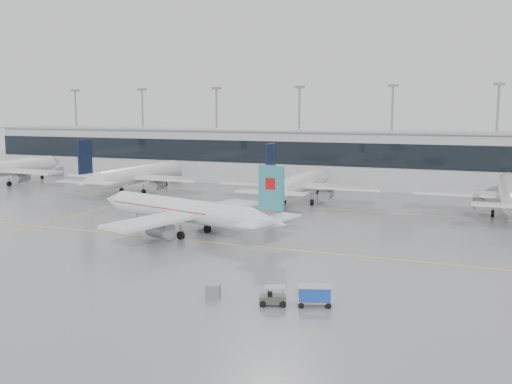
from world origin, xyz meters
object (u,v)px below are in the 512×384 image
at_px(air_canada_jet, 188,211).
at_px(baggage_tug, 273,299).
at_px(gse_unit, 213,291).
at_px(baggage_cart, 315,294).

xyz_separation_m(air_canada_jet, baggage_tug, (20.36, -22.30, -2.63)).
height_order(air_canada_jet, gse_unit, air_canada_jet).
bearing_deg(air_canada_jet, gse_unit, 138.78).
distance_m(air_canada_jet, gse_unit, 26.96).
bearing_deg(gse_unit, air_canada_jet, 105.34).
height_order(baggage_tug, baggage_cart, baggage_cart).
height_order(baggage_cart, gse_unit, baggage_cart).
distance_m(baggage_tug, baggage_cart, 3.63).
xyz_separation_m(baggage_tug, baggage_cart, (3.40, 1.20, 0.45)).
relative_size(baggage_tug, baggage_cart, 1.08).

